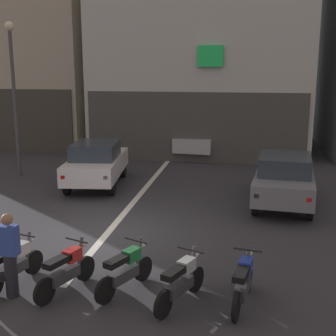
# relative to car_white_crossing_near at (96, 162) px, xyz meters

# --- Properties ---
(ground_plane) EXTENTS (120.00, 120.00, 0.00)m
(ground_plane) POSITION_rel_car_white_crossing_near_xyz_m (1.84, -4.75, -0.89)
(ground_plane) COLOR #333338
(lane_centre_line) EXTENTS (0.20, 18.00, 0.01)m
(lane_centre_line) POSITION_rel_car_white_crossing_near_xyz_m (1.84, 1.25, -0.88)
(lane_centre_line) COLOR silver
(lane_centre_line) RESTS_ON ground
(building_corner_left) EXTENTS (10.24, 7.51, 11.21)m
(building_corner_left) POSITION_rel_car_white_crossing_near_xyz_m (-8.15, 9.69, 4.70)
(building_corner_left) COLOR #B2A893
(building_corner_left) RESTS_ON ground
(car_white_crossing_near) EXTENTS (2.24, 4.28, 1.64)m
(car_white_crossing_near) POSITION_rel_car_white_crossing_near_xyz_m (0.00, 0.00, 0.00)
(car_white_crossing_near) COLOR black
(car_white_crossing_near) RESTS_ON ground
(car_grey_parked_kerbside) EXTENTS (2.15, 4.25, 1.64)m
(car_grey_parked_kerbside) POSITION_rel_car_white_crossing_near_xyz_m (6.63, -1.30, 0.00)
(car_grey_parked_kerbside) COLOR black
(car_grey_parked_kerbside) RESTS_ON ground
(car_silver_down_street) EXTENTS (2.14, 4.25, 1.64)m
(car_silver_down_street) POSITION_rel_car_white_crossing_near_xyz_m (3.14, 6.60, 0.00)
(car_silver_down_street) COLOR black
(car_silver_down_street) RESTS_ON ground
(street_lamp) EXTENTS (0.36, 0.36, 5.99)m
(street_lamp) POSITION_rel_car_white_crossing_near_xyz_m (-3.58, 0.96, 2.82)
(street_lamp) COLOR #47474C
(street_lamp) RESTS_ON ground
(motorcycle_white_row_leftmost) EXTENTS (0.61, 1.63, 0.98)m
(motorcycle_white_row_leftmost) POSITION_rel_car_white_crossing_near_xyz_m (0.87, -7.79, -0.43)
(motorcycle_white_row_leftmost) COLOR black
(motorcycle_white_row_leftmost) RESTS_ON ground
(motorcycle_red_row_left_mid) EXTENTS (0.71, 1.59, 0.98)m
(motorcycle_red_row_left_mid) POSITION_rel_car_white_crossing_near_xyz_m (2.01, -7.88, -0.43)
(motorcycle_red_row_left_mid) COLOR black
(motorcycle_red_row_left_mid) RESTS_ON ground
(motorcycle_green_row_centre) EXTENTS (0.79, 1.54, 0.98)m
(motorcycle_green_row_centre) POSITION_rel_car_white_crossing_near_xyz_m (3.15, -7.68, -0.43)
(motorcycle_green_row_centre) COLOR black
(motorcycle_green_row_centre) RESTS_ON ground
(motorcycle_silver_row_right_mid) EXTENTS (0.76, 1.56, 0.98)m
(motorcycle_silver_row_right_mid) POSITION_rel_car_white_crossing_near_xyz_m (4.29, -7.98, -0.43)
(motorcycle_silver_row_right_mid) COLOR black
(motorcycle_silver_row_right_mid) RESTS_ON ground
(motorcycle_blue_row_rightmost) EXTENTS (0.55, 1.65, 0.98)m
(motorcycle_blue_row_rightmost) POSITION_rel_car_white_crossing_near_xyz_m (5.43, -7.80, -0.43)
(motorcycle_blue_row_rightmost) COLOR black
(motorcycle_blue_row_rightmost) RESTS_ON ground
(person_by_motorcycles) EXTENTS (0.37, 0.24, 1.67)m
(person_by_motorcycles) POSITION_rel_car_white_crossing_near_xyz_m (1.05, -8.24, -0.03)
(person_by_motorcycles) COLOR #23232D
(person_by_motorcycles) RESTS_ON ground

